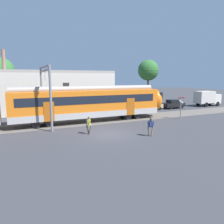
# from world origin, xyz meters

# --- Properties ---
(ground_plane) EXTENTS (160.00, 160.00, 0.00)m
(ground_plane) POSITION_xyz_m (0.00, 0.00, 0.00)
(ground_plane) COLOR #38383D
(commuter_train) EXTENTS (38.05, 3.07, 4.73)m
(commuter_train) POSITION_xyz_m (-8.22, 6.62, 2.25)
(commuter_train) COLOR #B2ADA8
(commuter_train) RESTS_ON ground
(pedestrian_yellow) EXTENTS (0.57, 0.66, 1.67)m
(pedestrian_yellow) POSITION_xyz_m (-1.72, 0.89, 0.99)
(pedestrian_yellow) COLOR #6B6051
(pedestrian_yellow) RESTS_ON ground
(pedestrian_navy) EXTENTS (0.71, 0.53, 1.67)m
(pedestrian_navy) POSITION_xyz_m (3.15, -2.18, 0.99)
(pedestrian_navy) COLOR #6B6051
(pedestrian_navy) RESTS_ON ground
(parked_car_tan) EXTENTS (4.08, 1.92, 1.54)m
(parked_car_tan) POSITION_xyz_m (12.71, 11.45, 0.78)
(parked_car_tan) COLOR tan
(parked_car_tan) RESTS_ON ground
(parked_car_black) EXTENTS (4.04, 1.84, 1.54)m
(parked_car_black) POSITION_xyz_m (17.41, 11.38, 0.78)
(parked_car_black) COLOR black
(parked_car_black) RESTS_ON ground
(box_truck) EXTENTS (5.26, 2.15, 2.82)m
(box_truck) POSITION_xyz_m (25.45, 11.31, 1.57)
(box_truck) COLOR beige
(box_truck) RESTS_ON ground
(catenary_gantry) EXTENTS (0.24, 6.64, 6.53)m
(catenary_gantry) POSITION_xyz_m (-4.69, 6.63, 4.31)
(catenary_gantry) COLOR gray
(catenary_gantry) RESTS_ON ground
(crossing_signal) EXTENTS (0.96, 0.22, 3.00)m
(crossing_signal) POSITION_xyz_m (11.64, 3.24, 2.01)
(crossing_signal) COLOR gray
(crossing_signal) RESTS_ON ground
(background_building) EXTENTS (20.16, 5.00, 9.20)m
(background_building) POSITION_xyz_m (-2.73, 16.53, 3.21)
(background_building) COLOR beige
(background_building) RESTS_ON ground
(street_tree_right) EXTENTS (3.74, 3.74, 8.51)m
(street_tree_right) POSITION_xyz_m (14.67, 15.25, 6.60)
(street_tree_right) COLOR brown
(street_tree_right) RESTS_ON ground
(street_tree_left) EXTENTS (4.33, 4.33, 8.46)m
(street_tree_left) POSITION_xyz_m (-9.43, 20.44, 6.27)
(street_tree_left) COLOR brown
(street_tree_left) RESTS_ON ground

